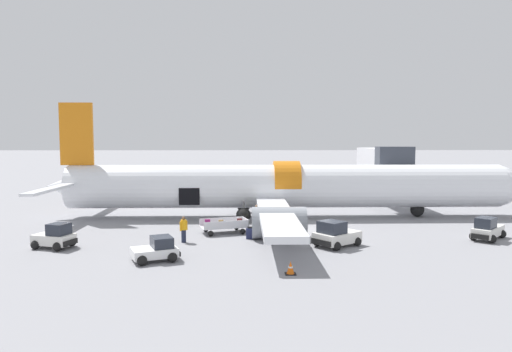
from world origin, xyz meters
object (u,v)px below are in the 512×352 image
ground_crew_loader_b (184,229)px  ground_crew_driver (277,220)px  baggage_tug_spare (336,235)px  baggage_tug_mid (156,250)px  ground_crew_loader_a (257,215)px  airplane (281,187)px  baggage_tug_lead (55,238)px  baggage_tug_rear (487,230)px  baggage_cart_loading (225,226)px  suitcase_on_tarmac_upright (250,234)px  ground_crew_supervisor (280,217)px

ground_crew_loader_b → ground_crew_driver: bearing=28.1°
baggage_tug_spare → baggage_tug_mid: bearing=-163.8°
ground_crew_loader_a → ground_crew_loader_b: (-4.90, -5.40, 0.02)m
airplane → baggage_tug_lead: (-14.89, -10.96, -1.95)m
baggage_tug_rear → ground_crew_loader_a: size_ratio=1.86×
airplane → baggage_cart_loading: size_ratio=9.56×
ground_crew_loader_a → suitcase_on_tarmac_upright: ground_crew_loader_a is taller
baggage_tug_spare → ground_crew_loader_b: ground_crew_loader_b is taller
baggage_tug_spare → baggage_cart_loading: 8.33m
ground_crew_loader_a → ground_crew_supervisor: bearing=-31.6°
baggage_cart_loading → ground_crew_loader_b: (-2.56, -2.94, 0.39)m
baggage_cart_loading → baggage_tug_spare: bearing=-30.8°
baggage_tug_lead → ground_crew_loader_a: bearing=28.0°
ground_crew_loader_a → suitcase_on_tarmac_upright: bearing=-97.3°
baggage_tug_lead → suitcase_on_tarmac_upright: 12.31m
baggage_tug_lead → baggage_tug_spare: 17.47m
baggage_tug_mid → baggage_cart_loading: baggage_tug_mid is taller
baggage_tug_lead → baggage_tug_rear: bearing=3.5°
ground_crew_supervisor → suitcase_on_tarmac_upright: 4.13m
baggage_tug_rear → ground_crew_driver: (-13.99, 3.01, 0.20)m
baggage_tug_mid → baggage_cart_loading: (3.48, 7.35, -0.06)m
baggage_tug_rear → ground_crew_loader_b: 20.31m
baggage_cart_loading → ground_crew_loader_a: bearing=46.3°
baggage_tug_rear → baggage_cart_loading: baggage_tug_rear is taller
baggage_cart_loading → airplane: bearing=55.6°
baggage_tug_lead → baggage_tug_mid: 7.49m
baggage_tug_lead → baggage_tug_mid: (6.84, -3.06, -0.08)m
airplane → suitcase_on_tarmac_upright: airplane is taller
airplane → ground_crew_loader_b: (-7.13, -9.61, -1.69)m
baggage_tug_rear → ground_crew_loader_b: bearing=-179.0°
baggage_tug_spare → ground_crew_supervisor: ground_crew_supervisor is taller
baggage_tug_lead → baggage_tug_spare: (17.47, 0.02, 0.06)m
baggage_tug_lead → ground_crew_supervisor: 15.48m
airplane → ground_crew_loader_a: size_ratio=24.32×
suitcase_on_tarmac_upright → airplane: bearing=72.1°
ground_crew_loader_b → ground_crew_supervisor: ground_crew_loader_b is taller
baggage_tug_mid → baggage_tug_spare: 11.07m
airplane → baggage_tug_lead: 18.59m
baggage_tug_mid → ground_crew_loader_a: bearing=59.3°
suitcase_on_tarmac_upright → baggage_tug_lead: bearing=-169.3°
baggage_tug_lead → baggage_tug_spare: size_ratio=0.82×
airplane → ground_crew_driver: 6.53m
baggage_tug_mid → ground_crew_loader_b: (0.92, 4.41, 0.33)m
baggage_tug_rear → baggage_tug_spare: 10.73m
ground_crew_loader_b → ground_crew_supervisor: size_ratio=1.02×
baggage_tug_rear → suitcase_on_tarmac_upright: bearing=177.9°
ground_crew_driver → baggage_cart_loading: bearing=-173.5°
baggage_tug_spare → ground_crew_loader_b: bearing=172.2°
ground_crew_loader_a → ground_crew_driver: (1.41, -2.03, -0.03)m
baggage_tug_lead → baggage_tug_rear: 28.12m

